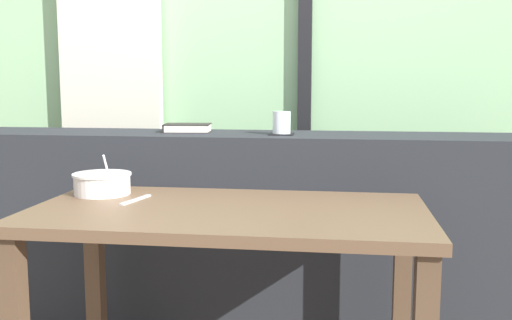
% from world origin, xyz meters
% --- Properties ---
extents(outdoor_backdrop, '(4.80, 0.08, 2.80)m').
position_xyz_m(outdoor_backdrop, '(0.00, 1.26, 1.40)').
color(outdoor_backdrop, '#8EBC89').
rests_on(outdoor_backdrop, ground).
extents(curtain_left_panel, '(0.56, 0.06, 2.50)m').
position_xyz_m(curtain_left_panel, '(-0.83, 1.16, 1.25)').
color(curtain_left_panel, beige).
rests_on(curtain_left_panel, ground).
extents(window_divider_post, '(0.07, 0.05, 2.60)m').
position_xyz_m(window_divider_post, '(0.22, 1.19, 1.30)').
color(window_divider_post, black).
rests_on(window_divider_post, ground).
extents(dark_console_ledge, '(2.80, 0.40, 0.86)m').
position_xyz_m(dark_console_ledge, '(0.00, 0.55, 0.43)').
color(dark_console_ledge, '#23262B').
rests_on(dark_console_ledge, ground).
extents(breakfast_table, '(1.25, 0.66, 0.69)m').
position_xyz_m(breakfast_table, '(0.06, -0.13, 0.58)').
color(breakfast_table, brown).
rests_on(breakfast_table, ground).
extents(coaster_square, '(0.10, 0.10, 0.00)m').
position_xyz_m(coaster_square, '(0.17, 0.51, 0.86)').
color(coaster_square, black).
rests_on(coaster_square, dark_console_ledge).
extents(juice_glass, '(0.07, 0.07, 0.09)m').
position_xyz_m(juice_glass, '(0.17, 0.51, 0.91)').
color(juice_glass, white).
rests_on(juice_glass, coaster_square).
extents(closed_book, '(0.21, 0.15, 0.04)m').
position_xyz_m(closed_book, '(-0.25, 0.59, 0.88)').
color(closed_book, black).
rests_on(closed_book, dark_console_ledge).
extents(soup_bowl, '(0.20, 0.20, 0.15)m').
position_xyz_m(soup_bowl, '(-0.42, 0.03, 0.72)').
color(soup_bowl, silver).
rests_on(soup_bowl, breakfast_table).
extents(fork_utensil, '(0.05, 0.17, 0.01)m').
position_xyz_m(fork_utensil, '(-0.26, -0.06, 0.69)').
color(fork_utensil, silver).
rests_on(fork_utensil, breakfast_table).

